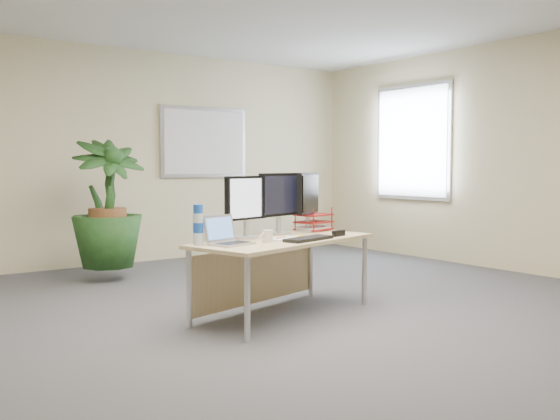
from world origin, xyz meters
TOP-DOWN VIEW (x-y plane):
  - floor at (0.00, 0.00)m, footprint 8.00×8.00m
  - back_wall at (0.00, 4.00)m, footprint 7.00×0.04m
  - whiteboard at (1.20, 3.97)m, footprint 1.30×0.04m
  - window at (3.47, 2.30)m, footprint 0.04×1.30m
  - desk at (0.03, 0.66)m, footprint 1.77×1.09m
  - floor_plant at (-0.55, 2.94)m, footprint 0.92×0.92m
  - monitor_left at (-0.19, 0.77)m, footprint 0.46×0.21m
  - monitor_right at (0.21, 0.85)m, footprint 0.48×0.22m
  - monitor_dark at (0.58, 0.92)m, footprint 0.43×0.30m
  - laptop at (-0.51, 0.55)m, footprint 0.37×0.34m
  - keyboard at (0.16, 0.38)m, footprint 0.50×0.27m
  - coffee_mug at (-0.18, 0.48)m, footprint 0.12×0.09m
  - spiral_notebook at (0.04, 0.57)m, footprint 0.32×0.25m
  - orange_pen at (0.02, 0.56)m, footprint 0.14×0.07m
  - yellow_highlighter at (0.22, 0.60)m, footprint 0.13×0.06m
  - water_bottle at (-0.71, 0.63)m, footprint 0.08×0.08m
  - letter_tray at (0.67, 0.95)m, footprint 0.37×0.31m
  - stapler at (0.56, 0.47)m, footprint 0.15×0.08m

SIDE VIEW (x-z plane):
  - floor at x=0.00m, z-range 0.00..0.00m
  - desk at x=0.03m, z-range 0.19..0.82m
  - spiral_notebook at x=0.04m, z-range 0.63..0.65m
  - yellow_highlighter at x=0.22m, z-range 0.63..0.65m
  - keyboard at x=0.16m, z-range 0.63..0.66m
  - orange_pen at x=0.02m, z-range 0.64..0.65m
  - stapler at x=0.56m, z-range 0.63..0.68m
  - coffee_mug at x=-0.18m, z-range 0.63..0.73m
  - laptop at x=-0.51m, z-range 0.58..0.80m
  - letter_tray at x=0.67m, z-range 0.63..0.77m
  - floor_plant at x=-0.55m, z-range 0.00..1.50m
  - water_bottle at x=-0.71m, z-range 0.63..0.93m
  - monitor_left at x=-0.19m, z-range 0.67..1.18m
  - monitor_right at x=0.21m, z-range 0.67..1.21m
  - monitor_dark at x=0.58m, z-range 0.67..1.21m
  - back_wall at x=0.00m, z-range 0.00..2.70m
  - whiteboard at x=1.20m, z-range 1.07..2.02m
  - window at x=3.47m, z-range 0.77..2.33m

